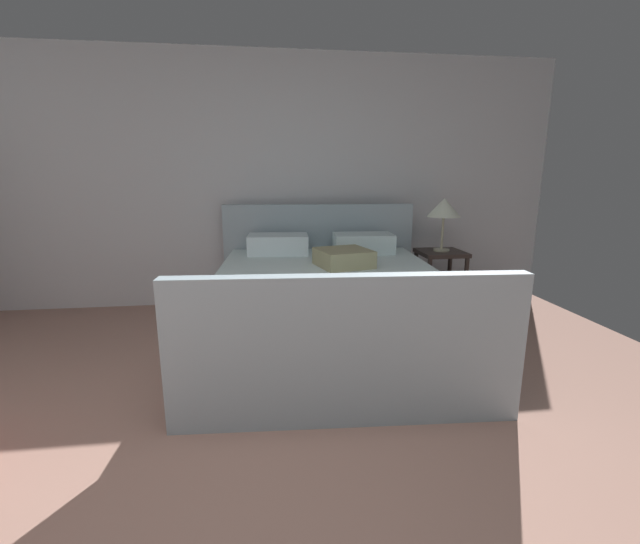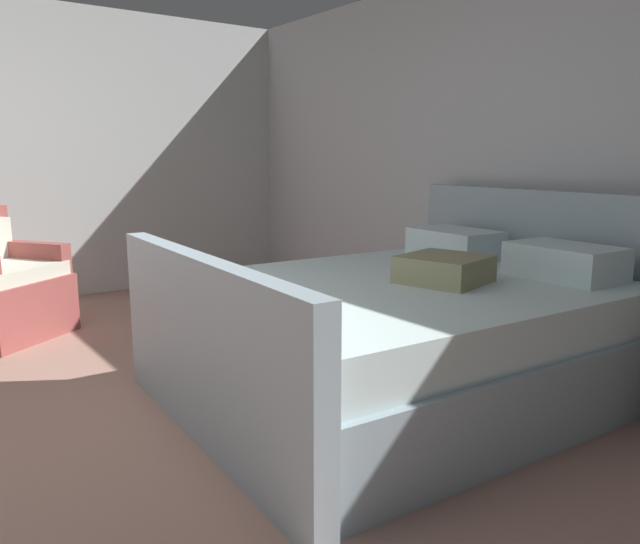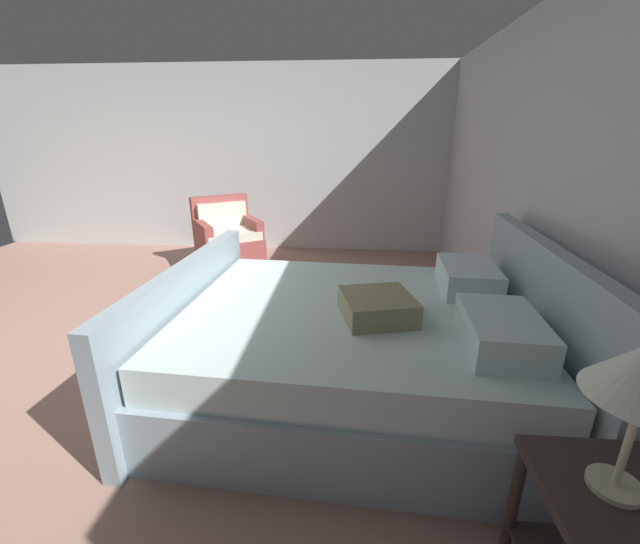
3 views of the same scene
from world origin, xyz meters
The scene contains 4 objects.
wall_back centered at (0.00, 3.41, 1.28)m, with size 6.15×0.12×2.56m, color silver.
bed centered at (0.45, 2.08, 0.34)m, with size 2.06×2.43×1.06m.
nightstand_right centered at (1.73, 2.88, 0.40)m, with size 0.44×0.44×0.60m.
table_lamp_right centered at (1.73, 2.88, 1.02)m, with size 0.33×0.33×0.53m.
Camera 1 is at (-0.04, -1.15, 1.35)m, focal length 23.77 mm.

